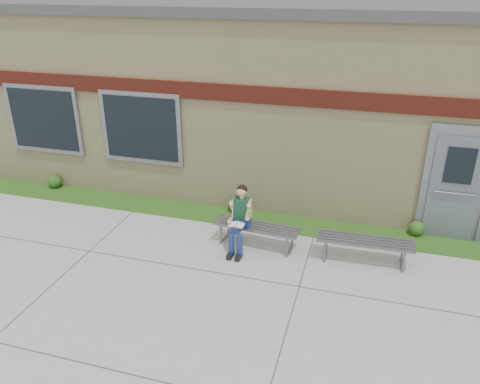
% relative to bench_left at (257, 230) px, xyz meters
% --- Properties ---
extents(ground, '(80.00, 80.00, 0.00)m').
position_rel_bench_left_xyz_m(ground, '(0.02, -1.60, -0.33)').
color(ground, '#9E9E99').
rests_on(ground, ground).
extents(grass_strip, '(16.00, 0.80, 0.02)m').
position_rel_bench_left_xyz_m(grass_strip, '(0.02, 1.00, -0.32)').
color(grass_strip, '#134512').
rests_on(grass_strip, ground).
extents(school_building, '(16.20, 6.22, 4.20)m').
position_rel_bench_left_xyz_m(school_building, '(0.02, 4.38, 1.77)').
color(school_building, beige).
rests_on(school_building, ground).
extents(bench_left, '(1.68, 0.61, 0.43)m').
position_rel_bench_left_xyz_m(bench_left, '(0.00, 0.00, 0.00)').
color(bench_left, slate).
rests_on(bench_left, ground).
extents(bench_right, '(1.71, 0.52, 0.44)m').
position_rel_bench_left_xyz_m(bench_right, '(2.00, 0.00, 0.01)').
color(bench_right, slate).
rests_on(bench_right, ground).
extents(girl, '(0.45, 0.75, 1.26)m').
position_rel_bench_left_xyz_m(girl, '(-0.27, -0.19, 0.33)').
color(girl, navy).
rests_on(girl, ground).
extents(shrub_west, '(0.33, 0.33, 0.33)m').
position_rel_bench_left_xyz_m(shrub_west, '(-5.41, 1.25, -0.15)').
color(shrub_west, '#134512').
rests_on(shrub_west, grass_strip).
extents(shrub_mid, '(0.35, 0.35, 0.35)m').
position_rel_bench_left_xyz_m(shrub_mid, '(-0.78, 1.25, -0.14)').
color(shrub_mid, '#134512').
rests_on(shrub_mid, grass_strip).
extents(shrub_east, '(0.30, 0.30, 0.30)m').
position_rel_bench_left_xyz_m(shrub_east, '(2.97, 1.25, -0.16)').
color(shrub_east, '#134512').
rests_on(shrub_east, grass_strip).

